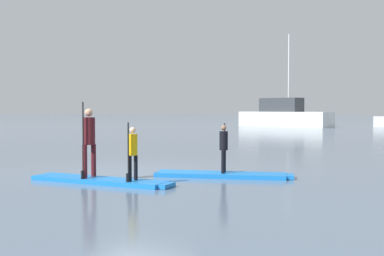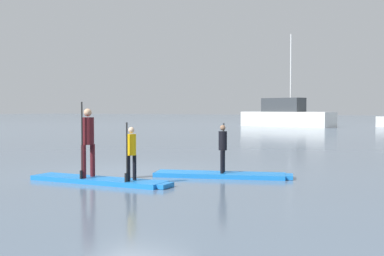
{
  "view_description": "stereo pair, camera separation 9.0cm",
  "coord_description": "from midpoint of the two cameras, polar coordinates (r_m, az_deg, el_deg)",
  "views": [
    {
      "loc": [
        7.22,
        -10.37,
        1.6
      ],
      "look_at": [
        0.03,
        2.96,
        1.01
      ],
      "focal_mm": 46.19,
      "sensor_mm": 36.0,
      "label": 1
    },
    {
      "loc": [
        7.3,
        -10.33,
        1.6
      ],
      "look_at": [
        0.03,
        2.96,
        1.01
      ],
      "focal_mm": 46.19,
      "sensor_mm": 36.0,
      "label": 2
    }
  ],
  "objects": [
    {
      "name": "ground_plane",
      "position": [
        12.74,
        -6.34,
        -5.01
      ],
      "size": [
        240.0,
        240.0,
        0.0
      ],
      "primitive_type": "plane",
      "color": "slate"
    },
    {
      "name": "paddler_child_front",
      "position": [
        10.37,
        -6.81,
        -2.6
      ],
      "size": [
        0.21,
        0.4,
        1.22
      ],
      "color": "black",
      "rests_on": "paddleboard_far"
    },
    {
      "name": "paddleboard_near",
      "position": [
        11.66,
        3.77,
        -5.43
      ],
      "size": [
        3.26,
        1.61,
        0.1
      ],
      "color": "blue",
      "rests_on": "ground"
    },
    {
      "name": "paddler_adult",
      "position": [
        11.0,
        -11.72,
        -1.14
      ],
      "size": [
        0.28,
        0.49,
        1.65
      ],
      "color": "#4C1419",
      "rests_on": "paddleboard_far"
    },
    {
      "name": "paddler_child_solo",
      "position": [
        11.6,
        3.8,
        -2.08
      ],
      "size": [
        0.25,
        0.38,
        1.16
      ],
      "color": "black",
      "rests_on": "paddleboard_near"
    },
    {
      "name": "fishing_boat_white_large",
      "position": [
        46.1,
        10.83,
        1.41
      ],
      "size": [
        9.25,
        4.5,
        8.38
      ],
      "color": "silver",
      "rests_on": "ground"
    },
    {
      "name": "paddleboard_far",
      "position": [
        10.91,
        -10.34,
        -5.99
      ],
      "size": [
        3.4,
        0.82,
        0.1
      ],
      "color": "blue",
      "rests_on": "ground"
    }
  ]
}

